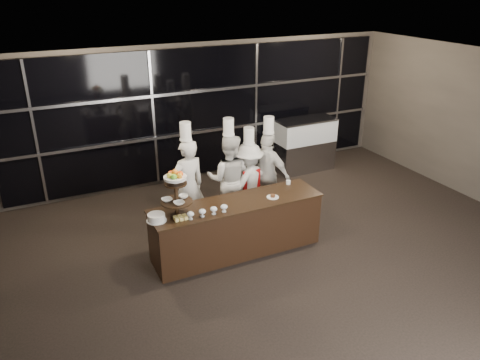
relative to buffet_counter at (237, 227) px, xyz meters
name	(u,v)px	position (x,y,z in m)	size (l,w,h in m)	color
room	(346,203)	(0.79, -1.72, 1.03)	(10.00, 10.00, 10.00)	black
window_wall	(207,112)	(0.79, 3.22, 1.04)	(8.60, 0.10, 2.80)	black
buffet_counter	(237,227)	(0.00, 0.00, 0.00)	(2.84, 0.74, 0.92)	black
display_stand	(176,190)	(-1.00, 0.00, 0.87)	(0.48, 0.48, 0.74)	black
compotes	(208,211)	(-0.59, -0.22, 0.54)	(0.66, 0.11, 0.12)	silver
layer_cake	(156,218)	(-1.34, -0.05, 0.51)	(0.30, 0.30, 0.11)	white
pastry_squares	(180,218)	(-1.01, -0.16, 0.48)	(0.20, 0.13, 0.05)	#FAE27A
small_plate	(273,197)	(0.60, -0.10, 0.47)	(0.20, 0.20, 0.05)	white
chef_cup	(288,182)	(1.11, 0.25, 0.49)	(0.08, 0.08, 0.07)	white
display_case	(305,142)	(2.99, 2.58, 0.22)	(1.38, 0.60, 1.24)	#A5A5AA
chef_a	(188,185)	(-0.47, 1.00, 0.43)	(0.70, 0.53, 2.04)	silver
chef_b	(229,178)	(0.34, 1.06, 0.39)	(1.03, 0.95, 1.99)	silver
chef_c	(249,181)	(0.69, 0.96, 0.30)	(1.11, 0.89, 1.80)	silver
chef_d	(267,174)	(1.10, 0.99, 0.37)	(0.80, 1.04, 1.94)	silver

